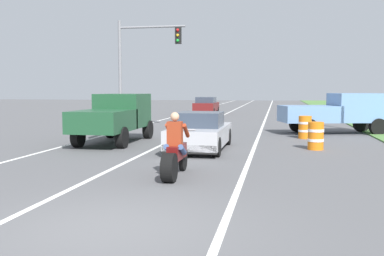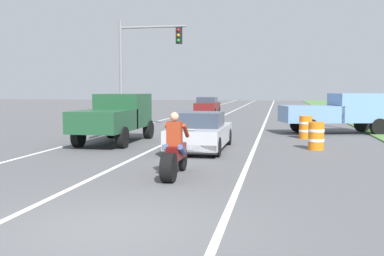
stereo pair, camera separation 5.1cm
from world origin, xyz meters
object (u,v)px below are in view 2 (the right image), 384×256
object	(u,v)px
construction_barrel_mid	(306,127)
distant_car_far_ahead	(207,105)
construction_barrel_far	(309,123)
motorcycle_with_rider	(175,154)
pickup_truck_left_lane_dark_green	(116,116)
sports_car_silver	(200,132)
traffic_light_mast_near	(140,57)
construction_barrel_nearest	(316,136)
pickup_truck_right_shoulder_light_blue	(336,111)

from	to	relation	value
construction_barrel_mid	distant_car_far_ahead	world-z (taller)	distant_car_far_ahead
construction_barrel_far	motorcycle_with_rider	bearing A→B (deg)	-108.32
pickup_truck_left_lane_dark_green	distant_car_far_ahead	world-z (taller)	pickup_truck_left_lane_dark_green
sports_car_silver	traffic_light_mast_near	size ratio (longest dim) A/B	0.72
pickup_truck_left_lane_dark_green	construction_barrel_far	xyz separation A→B (m)	(8.00, 5.53, -0.60)
construction_barrel_far	construction_barrel_nearest	bearing A→B (deg)	-91.34
pickup_truck_right_shoulder_light_blue	construction_barrel_mid	distance (m)	3.04
pickup_truck_left_lane_dark_green	distant_car_far_ahead	size ratio (longest dim) A/B	1.20
pickup_truck_right_shoulder_light_blue	pickup_truck_left_lane_dark_green	bearing A→B (deg)	-149.19
motorcycle_with_rider	pickup_truck_right_shoulder_light_blue	bearing A→B (deg)	66.37
construction_barrel_mid	distant_car_far_ahead	distance (m)	19.62
motorcycle_with_rider	sports_car_silver	size ratio (longest dim) A/B	0.51
construction_barrel_far	pickup_truck_right_shoulder_light_blue	bearing A→B (deg)	0.43
pickup_truck_left_lane_dark_green	construction_barrel_mid	bearing A→B (deg)	21.41
sports_car_silver	construction_barrel_far	distance (m)	8.19
pickup_truck_right_shoulder_light_blue	construction_barrel_far	distance (m)	1.42
traffic_light_mast_near	construction_barrel_nearest	xyz separation A→B (m)	(8.98, -7.52, -3.44)
motorcycle_with_rider	traffic_light_mast_near	xyz separation A→B (m)	(-5.14, 13.41, 3.35)
motorcycle_with_rider	traffic_light_mast_near	size ratio (longest dim) A/B	0.37
pickup_truck_right_shoulder_light_blue	construction_barrel_far	xyz separation A→B (m)	(-1.29, -0.01, -0.60)
motorcycle_with_rider	construction_barrel_far	size ratio (longest dim) A/B	2.21
motorcycle_with_rider	construction_barrel_mid	size ratio (longest dim) A/B	2.21
pickup_truck_left_lane_dark_green	construction_barrel_mid	world-z (taller)	pickup_truck_left_lane_dark_green
construction_barrel_far	construction_barrel_mid	bearing A→B (deg)	-96.87
motorcycle_with_rider	sports_car_silver	distance (m)	5.05
construction_barrel_mid	construction_barrel_far	bearing A→B (deg)	83.13
sports_car_silver	motorcycle_with_rider	bearing A→B (deg)	-87.25
pickup_truck_left_lane_dark_green	construction_barrel_nearest	distance (m)	7.91
sports_car_silver	distant_car_far_ahead	bearing A→B (deg)	98.46
sports_car_silver	distant_car_far_ahead	world-z (taller)	distant_car_far_ahead
sports_car_silver	pickup_truck_right_shoulder_light_blue	xyz separation A→B (m)	(5.52, 7.02, 0.48)
motorcycle_with_rider	traffic_light_mast_near	distance (m)	14.75
pickup_truck_right_shoulder_light_blue	traffic_light_mast_near	xyz separation A→B (m)	(-10.42, 1.34, 2.84)
sports_car_silver	distant_car_far_ahead	distance (m)	22.95
construction_barrel_far	pickup_truck_left_lane_dark_green	bearing A→B (deg)	-145.34
motorcycle_with_rider	construction_barrel_mid	xyz separation A→B (m)	(3.69, 9.54, -0.09)
construction_barrel_nearest	construction_barrel_far	size ratio (longest dim) A/B	1.00
traffic_light_mast_near	construction_barrel_far	world-z (taller)	traffic_light_mast_near
motorcycle_with_rider	pickup_truck_left_lane_dark_green	xyz separation A→B (m)	(-4.01, 6.52, 0.51)
traffic_light_mast_near	construction_barrel_nearest	world-z (taller)	traffic_light_mast_near
motorcycle_with_rider	construction_barrel_mid	bearing A→B (deg)	68.87
pickup_truck_left_lane_dark_green	distant_car_far_ahead	distance (m)	21.23
pickup_truck_left_lane_dark_green	pickup_truck_right_shoulder_light_blue	xyz separation A→B (m)	(9.29, 5.54, 0.00)
construction_barrel_mid	distant_car_far_ahead	size ratio (longest dim) A/B	0.25
construction_barrel_nearest	construction_barrel_mid	distance (m)	3.65
sports_car_silver	construction_barrel_mid	xyz separation A→B (m)	(3.93, 4.50, -0.13)
sports_car_silver	pickup_truck_left_lane_dark_green	distance (m)	4.08
pickup_truck_left_lane_dark_green	construction_barrel_nearest	world-z (taller)	pickup_truck_left_lane_dark_green
pickup_truck_left_lane_dark_green	construction_barrel_mid	xyz separation A→B (m)	(7.70, 3.02, -0.60)
sports_car_silver	construction_barrel_mid	world-z (taller)	sports_car_silver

